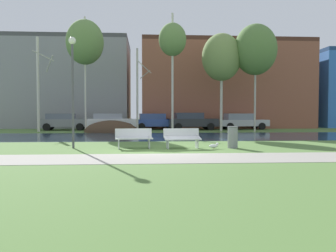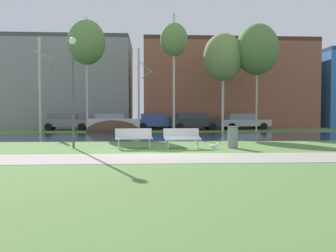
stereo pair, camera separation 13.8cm
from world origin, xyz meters
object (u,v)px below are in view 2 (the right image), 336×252
object	(u,v)px
bench_left	(134,138)
bench_right	(182,138)
parked_hatch_third_blue	(157,121)
parked_wagon_fourth_dark	(193,121)
parked_suv_fifth_silver	(243,121)
parked_sedan_second_white	(113,121)
seagull	(214,146)
trash_bin	(233,137)
streetlamp	(73,73)
parked_van_nearest_grey	(66,121)

from	to	relation	value
bench_left	bench_right	distance (m)	2.11
parked_hatch_third_blue	parked_wagon_fourth_dark	size ratio (longest dim) A/B	0.94
parked_wagon_fourth_dark	parked_suv_fifth_silver	world-z (taller)	parked_wagon_fourth_dark
parked_sedan_second_white	parked_wagon_fourth_dark	xyz separation A→B (m)	(7.14, 0.12, 0.02)
seagull	parked_hatch_third_blue	distance (m)	16.73
trash_bin	parked_hatch_third_blue	bearing A→B (deg)	100.46
trash_bin	parked_wagon_fourth_dark	xyz separation A→B (m)	(0.27, 15.65, 0.31)
bench_right	seagull	distance (m)	1.43
bench_left	seagull	bearing A→B (deg)	-5.60
streetlamp	parked_hatch_third_blue	world-z (taller)	streetlamp
bench_left	parked_suv_fifth_silver	world-z (taller)	parked_suv_fifth_silver
trash_bin	streetlamp	xyz separation A→B (m)	(-7.02, 0.38, 2.79)
bench_left	seagull	distance (m)	3.49
bench_left	parked_suv_fifth_silver	xyz separation A→B (m)	(9.34, 16.20, 0.30)
parked_wagon_fourth_dark	parked_hatch_third_blue	bearing A→B (deg)	169.59
bench_right	trash_bin	world-z (taller)	trash_bin
bench_left	parked_van_nearest_grey	xyz separation A→B (m)	(-6.70, 15.98, 0.31)
parked_van_nearest_grey	parked_wagon_fourth_dark	distance (m)	11.33
bench_right	parked_hatch_third_blue	world-z (taller)	parked_hatch_third_blue
trash_bin	bench_right	bearing A→B (deg)	179.91
bench_left	parked_wagon_fourth_dark	world-z (taller)	parked_wagon_fourth_dark
streetlamp	parked_sedan_second_white	bearing A→B (deg)	89.39
seagull	parked_van_nearest_grey	distance (m)	19.23
bench_right	parked_suv_fifth_silver	size ratio (longest dim) A/B	0.36
bench_right	streetlamp	xyz separation A→B (m)	(-4.78, 0.37, 2.82)
parked_van_nearest_grey	parked_sedan_second_white	world-z (taller)	parked_sedan_second_white
seagull	parked_wagon_fourth_dark	distance (m)	16.05
streetlamp	parked_wagon_fourth_dark	distance (m)	17.11
bench_left	bench_right	size ratio (longest dim) A/B	1.00
bench_right	parked_suv_fifth_silver	world-z (taller)	parked_suv_fifth_silver
seagull	parked_wagon_fourth_dark	bearing A→B (deg)	85.80
bench_right	parked_van_nearest_grey	distance (m)	18.25
parked_van_nearest_grey	parked_suv_fifth_silver	distance (m)	16.04
bench_right	parked_van_nearest_grey	xyz separation A→B (m)	(-8.80, 15.98, 0.31)
bench_left	trash_bin	world-z (taller)	trash_bin
parked_hatch_third_blue	parked_sedan_second_white	bearing A→B (deg)	-169.40
parked_sedan_second_white	parked_suv_fifth_silver	world-z (taller)	parked_sedan_second_white
seagull	bench_left	bearing A→B (deg)	174.40
parked_hatch_third_blue	parked_suv_fifth_silver	size ratio (longest dim) A/B	0.92
trash_bin	streetlamp	bearing A→B (deg)	176.93
parked_wagon_fourth_dark	parked_suv_fifth_silver	xyz separation A→B (m)	(4.71, 0.55, -0.04)
streetlamp	bench_left	bearing A→B (deg)	-7.95
bench_left	parked_hatch_third_blue	xyz separation A→B (m)	(1.36, 16.25, 0.30)
bench_right	parked_wagon_fourth_dark	world-z (taller)	parked_wagon_fourth_dark
seagull	streetlamp	distance (m)	6.92
bench_left	parked_sedan_second_white	distance (m)	15.73
seagull	parked_suv_fifth_silver	bearing A→B (deg)	70.41
parked_hatch_third_blue	streetlamp	bearing A→B (deg)	-104.22
streetlamp	parked_sedan_second_white	distance (m)	15.36
trash_bin	parked_sedan_second_white	bearing A→B (deg)	113.84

